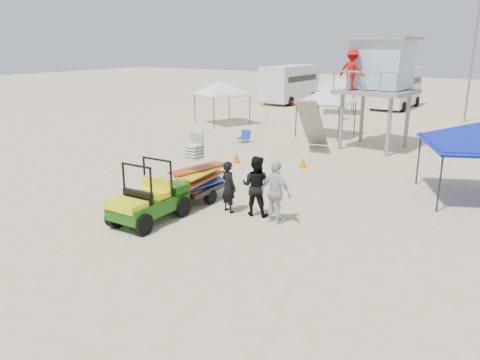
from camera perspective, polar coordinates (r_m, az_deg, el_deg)
The scene contains 19 objects.
ground at distance 12.26m, azimuth -9.85°, elevation -8.79°, with size 140.00×140.00×0.00m, color beige.
utility_cart at distance 14.10m, azimuth -11.25°, elevation -1.76°, with size 1.30×2.44×1.83m.
surf_trailer at distance 15.75m, azimuth -5.31°, elevation 0.49°, with size 1.32×2.37×2.15m.
man_left at distance 14.66m, azimuth -1.41°, elevation -0.84°, with size 0.60×0.40×1.66m, color black.
man_mid at distance 14.38m, azimuth 1.94°, elevation -0.71°, with size 0.92×0.71×1.89m, color black.
man_right at distance 13.77m, azimuth 4.41°, elevation -1.52°, with size 1.11×0.46×1.89m, color silver.
lifeguard_tower at distance 24.51m, azimuth 16.43°, elevation 12.92°, with size 3.60×3.60×5.33m.
canopy_white_a at distance 27.30m, azimuth 10.59°, elevation 10.71°, with size 2.75×2.75×3.16m.
canopy_white_b at distance 31.01m, azimuth -2.26°, elevation 11.67°, with size 3.74×3.74×3.19m.
canopy_white_c at distance 36.65m, azimuth 11.75°, elevation 11.90°, with size 3.56×3.56×3.08m.
umbrella_a at distance 31.35m, azimuth 6.85°, elevation 8.28°, with size 1.79×1.83×1.64m, color red.
umbrella_b at distance 29.82m, azimuth 3.32°, elevation 8.07°, with size 1.92×1.96×1.76m, color orange.
cone_near at distance 20.32m, azimuth 7.66°, elevation 2.22°, with size 0.34×0.34×0.50m, color orange.
cone_far at distance 20.91m, azimuth -0.46°, elevation 2.77°, with size 0.34×0.34×0.50m, color #FF6308.
beach_chair_a at distance 25.40m, azimuth 0.57°, elevation 5.34°, with size 0.57×0.60×0.64m.
rv_far_left at distance 42.93m, azimuth 6.12°, elevation 11.76°, with size 2.64×6.80×3.25m.
rv_mid_left at distance 41.04m, azimuth 18.53°, elevation 10.82°, with size 2.65×6.50×3.25m.
light_pole_left at distance 35.31m, azimuth 26.45°, elevation 12.81°, with size 0.14×0.14×8.00m, color slate.
distant_beachgoers at distance 33.36m, azimuth 20.40°, elevation 7.89°, with size 14.69×4.13×1.68m.
Camera 1 is at (7.76, -7.97, 5.16)m, focal length 35.00 mm.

